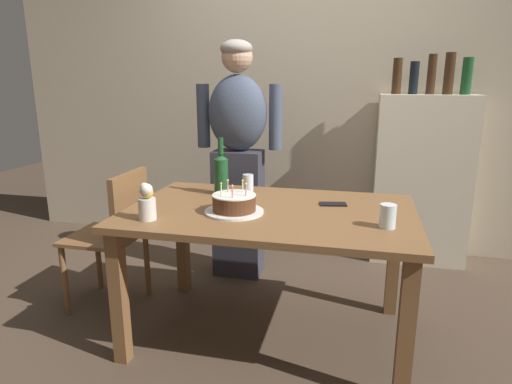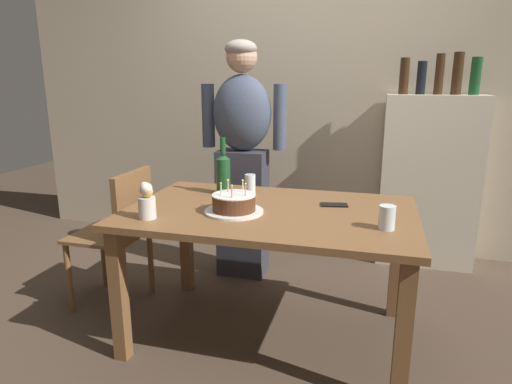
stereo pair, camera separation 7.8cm
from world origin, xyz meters
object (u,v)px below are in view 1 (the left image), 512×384
wine_bottle (221,173)px  person_man_bearded (238,157)px  water_glass_far (388,216)px  birthday_cake (234,204)px  flower_vase (147,201)px  cell_phone (333,204)px  dining_chair (117,229)px  water_glass_near (248,184)px

wine_bottle → person_man_bearded: size_ratio=0.20×
water_glass_far → wine_bottle: wine_bottle is taller
birthday_cake → flower_vase: size_ratio=1.65×
birthday_cake → cell_phone: birthday_cake is taller
dining_chair → person_man_bearded: bearing=138.2°
flower_vase → cell_phone: bearing=28.7°
birthday_cake → water_glass_far: size_ratio=2.72×
water_glass_near → dining_chair: 0.85m
birthday_cake → dining_chair: bearing=165.5°
birthday_cake → water_glass_far: 0.76m
water_glass_near → dining_chair: dining_chair is taller
birthday_cake → dining_chair: birthday_cake is taller
birthday_cake → dining_chair: (-0.81, 0.21, -0.27)m
birthday_cake → flower_vase: bearing=-151.3°
birthday_cake → wine_bottle: 0.40m
water_glass_near → flower_vase: flower_vase is taller
wine_bottle → birthday_cake: bearing=-62.8°
water_glass_near → dining_chair: bearing=-167.3°
water_glass_far → flower_vase: size_ratio=0.61×
cell_phone → flower_vase: flower_vase is taller
water_glass_near → person_man_bearded: 0.52m
flower_vase → person_man_bearded: bearing=81.6°
birthday_cake → water_glass_near: birthday_cake is taller
cell_phone → flower_vase: (-0.86, -0.47, 0.09)m
water_glass_near → water_glass_far: size_ratio=1.07×
person_man_bearded → dining_chair: bearing=48.2°
wine_bottle → dining_chair: size_ratio=0.39×
water_glass_near → flower_vase: (-0.35, -0.59, 0.04)m
cell_phone → dining_chair: bearing=171.8°
person_man_bearded → flower_vase: bearing=81.6°
wine_bottle → dining_chair: (-0.63, -0.14, -0.35)m
flower_vase → birthday_cake: bearing=28.7°
birthday_cake → wine_bottle: size_ratio=0.90×
birthday_cake → dining_chair: 0.88m
birthday_cake → water_glass_near: size_ratio=2.55×
water_glass_near → flower_vase: bearing=-120.8°
water_glass_far → cell_phone: (-0.27, 0.33, -0.05)m
flower_vase → water_glass_far: bearing=7.2°
water_glass_near → dining_chair: size_ratio=0.14×
birthday_cake → person_man_bearded: bearing=104.2°
birthday_cake → cell_phone: 0.55m
water_glass_near → person_man_bearded: size_ratio=0.07×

